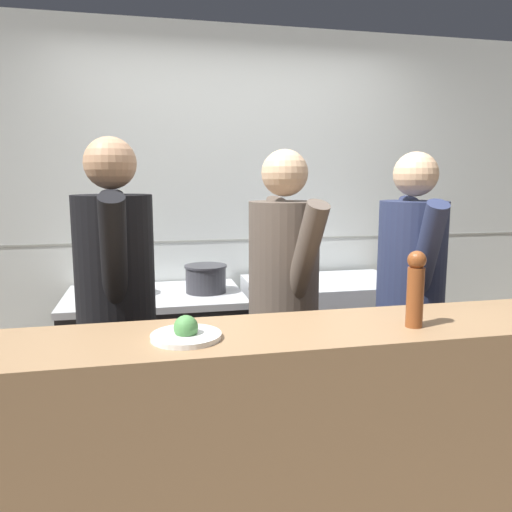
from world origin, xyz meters
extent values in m
cube|color=silver|center=(0.00, 1.52, 1.30)|extent=(8.00, 0.06, 2.60)
cube|color=gray|center=(0.00, 1.49, 1.15)|extent=(8.00, 0.00, 0.01)
cube|color=#232326|center=(-0.57, 1.12, 0.42)|extent=(1.06, 0.70, 0.83)
cube|color=#B7BABF|center=(-0.57, 1.12, 0.85)|extent=(1.08, 0.71, 0.04)
cube|color=#B7BABF|center=(-0.57, 0.79, 0.48)|extent=(0.96, 0.03, 0.10)
cube|color=#B7BABF|center=(0.54, 1.12, 0.45)|extent=(1.02, 0.65, 0.91)
cube|color=black|center=(0.54, 0.82, 0.05)|extent=(1.00, 0.04, 0.10)
cube|color=#93704C|center=(-0.02, -0.31, 0.52)|extent=(2.56, 0.45, 1.05)
cylinder|color=beige|center=(-0.78, 1.12, 0.97)|extent=(0.26, 0.26, 0.19)
cylinder|color=beige|center=(-0.78, 1.12, 1.06)|extent=(0.27, 0.27, 0.01)
cylinder|color=#2D2D33|center=(-0.25, 1.09, 0.96)|extent=(0.25, 0.25, 0.17)
cylinder|color=#2D2D33|center=(-0.25, 1.09, 1.04)|extent=(0.27, 0.27, 0.01)
cylinder|color=white|center=(-0.48, -0.34, 1.06)|extent=(0.24, 0.24, 0.02)
sphere|color=#4C8C47|center=(-0.48, -0.34, 1.09)|extent=(0.08, 0.08, 0.08)
cylinder|color=brown|center=(0.34, -0.37, 1.16)|extent=(0.06, 0.06, 0.22)
sphere|color=brown|center=(0.34, -0.37, 1.29)|extent=(0.07, 0.07, 0.07)
cube|color=black|center=(-0.75, 0.38, 0.41)|extent=(0.32, 0.22, 0.83)
cylinder|color=black|center=(-0.75, 0.38, 1.17)|extent=(0.38, 0.38, 0.68)
sphere|color=tan|center=(-0.75, 0.38, 1.65)|extent=(0.23, 0.23, 0.23)
cylinder|color=black|center=(-0.76, 0.59, 1.25)|extent=(0.13, 0.35, 0.57)
cylinder|color=black|center=(-0.74, 0.16, 1.25)|extent=(0.13, 0.35, 0.57)
cube|color=black|center=(0.06, 0.39, 0.40)|extent=(0.33, 0.25, 0.80)
cylinder|color=brown|center=(0.06, 0.39, 1.14)|extent=(0.41, 0.41, 0.66)
sphere|color=#D8AD84|center=(0.06, 0.39, 1.61)|extent=(0.23, 0.23, 0.23)
cylinder|color=brown|center=(0.02, 0.59, 1.21)|extent=(0.17, 0.35, 0.56)
cylinder|color=brown|center=(0.10, 0.19, 1.21)|extent=(0.17, 0.35, 0.56)
cube|color=black|center=(0.75, 0.37, 0.40)|extent=(0.33, 0.25, 0.80)
cylinder|color=#262D4C|center=(0.75, 0.37, 1.13)|extent=(0.41, 0.41, 0.66)
sphere|color=#D8AD84|center=(0.75, 0.37, 1.60)|extent=(0.23, 0.23, 0.23)
cylinder|color=#262D4C|center=(0.79, 0.58, 1.21)|extent=(0.17, 0.35, 0.55)
cylinder|color=#262D4C|center=(0.71, 0.17, 1.21)|extent=(0.17, 0.35, 0.55)
camera|label=1|loc=(-0.60, -1.96, 1.58)|focal=35.00mm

